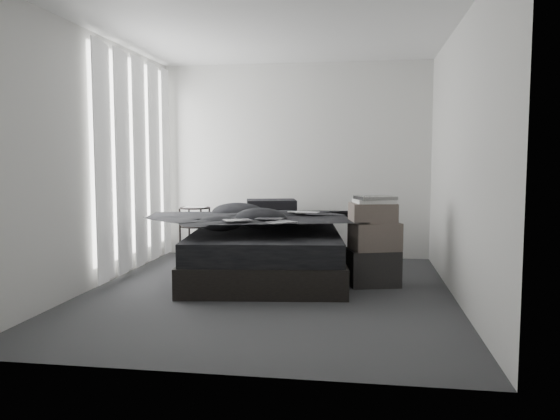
# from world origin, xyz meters

# --- Properties ---
(floor) EXTENTS (3.60, 4.20, 0.01)m
(floor) POSITION_xyz_m (0.00, 0.00, 0.00)
(floor) COLOR #363639
(floor) RESTS_ON ground
(ceiling) EXTENTS (3.60, 4.20, 0.01)m
(ceiling) POSITION_xyz_m (0.00, 0.00, 2.60)
(ceiling) COLOR white
(ceiling) RESTS_ON ground
(wall_back) EXTENTS (3.60, 0.01, 2.60)m
(wall_back) POSITION_xyz_m (0.00, 2.10, 1.30)
(wall_back) COLOR silver
(wall_back) RESTS_ON ground
(wall_front) EXTENTS (3.60, 0.01, 2.60)m
(wall_front) POSITION_xyz_m (0.00, -2.10, 1.30)
(wall_front) COLOR silver
(wall_front) RESTS_ON ground
(wall_left) EXTENTS (0.01, 4.20, 2.60)m
(wall_left) POSITION_xyz_m (-1.80, 0.00, 1.30)
(wall_left) COLOR silver
(wall_left) RESTS_ON ground
(wall_right) EXTENTS (0.01, 4.20, 2.60)m
(wall_right) POSITION_xyz_m (1.80, 0.00, 1.30)
(wall_right) COLOR silver
(wall_right) RESTS_ON ground
(window_left) EXTENTS (0.02, 2.00, 2.30)m
(window_left) POSITION_xyz_m (-1.78, 0.90, 1.35)
(window_left) COLOR white
(window_left) RESTS_ON wall_left
(curtain_left) EXTENTS (0.06, 2.12, 2.48)m
(curtain_left) POSITION_xyz_m (-1.73, 0.90, 1.28)
(curtain_left) COLOR white
(curtain_left) RESTS_ON wall_left
(bed) EXTENTS (1.90, 2.36, 0.30)m
(bed) POSITION_xyz_m (-0.14, 0.71, 0.15)
(bed) COLOR black
(bed) RESTS_ON floor
(mattress) EXTENTS (1.83, 2.29, 0.23)m
(mattress) POSITION_xyz_m (-0.14, 0.71, 0.41)
(mattress) COLOR black
(mattress) RESTS_ON bed
(duvet) EXTENTS (1.82, 2.04, 0.25)m
(duvet) POSITION_xyz_m (-0.14, 0.66, 0.65)
(duvet) COLOR black
(duvet) RESTS_ON mattress
(pillow_lower) EXTENTS (0.70, 0.52, 0.15)m
(pillow_lower) POSITION_xyz_m (-0.30, 1.54, 0.60)
(pillow_lower) COLOR black
(pillow_lower) RESTS_ON mattress
(pillow_upper) EXTENTS (0.69, 0.55, 0.14)m
(pillow_upper) POSITION_xyz_m (-0.22, 1.53, 0.74)
(pillow_upper) COLOR black
(pillow_upper) RESTS_ON pillow_lower
(laptop) EXTENTS (0.38, 0.29, 0.03)m
(laptop) POSITION_xyz_m (0.25, 0.81, 0.79)
(laptop) COLOR silver
(laptop) RESTS_ON duvet
(comic_a) EXTENTS (0.33, 0.29, 0.01)m
(comic_a) POSITION_xyz_m (-0.33, 0.10, 0.78)
(comic_a) COLOR black
(comic_a) RESTS_ON duvet
(comic_b) EXTENTS (0.29, 0.20, 0.01)m
(comic_b) POSITION_xyz_m (-0.04, 0.30, 0.79)
(comic_b) COLOR black
(comic_b) RESTS_ON duvet
(comic_c) EXTENTS (0.32, 0.32, 0.01)m
(comic_c) POSITION_xyz_m (0.14, -0.00, 0.80)
(comic_c) COLOR black
(comic_c) RESTS_ON duvet
(side_stand) EXTENTS (0.42, 0.42, 0.70)m
(side_stand) POSITION_xyz_m (-1.21, 1.49, 0.35)
(side_stand) COLOR black
(side_stand) RESTS_ON floor
(papers) EXTENTS (0.28, 0.22, 0.01)m
(papers) POSITION_xyz_m (-1.21, 1.48, 0.71)
(papers) COLOR white
(papers) RESTS_ON side_stand
(floor_books) EXTENTS (0.21, 0.25, 0.15)m
(floor_books) POSITION_xyz_m (-1.08, 1.25, 0.07)
(floor_books) COLOR black
(floor_books) RESTS_ON floor
(box_lower) EXTENTS (0.59, 0.52, 0.38)m
(box_lower) POSITION_xyz_m (1.04, 0.49, 0.19)
(box_lower) COLOR black
(box_lower) RESTS_ON floor
(box_mid) EXTENTS (0.57, 0.51, 0.29)m
(box_mid) POSITION_xyz_m (1.05, 0.48, 0.52)
(box_mid) COLOR #5B4F48
(box_mid) RESTS_ON box_lower
(box_upper) EXTENTS (0.52, 0.45, 0.20)m
(box_upper) POSITION_xyz_m (1.02, 0.49, 0.77)
(box_upper) COLOR #5B4F48
(box_upper) RESTS_ON box_mid
(art_book_white) EXTENTS (0.45, 0.40, 0.04)m
(art_book_white) POSITION_xyz_m (1.04, 0.49, 0.88)
(art_book_white) COLOR silver
(art_book_white) RESTS_ON box_upper
(art_book_snake) EXTENTS (0.46, 0.41, 0.04)m
(art_book_snake) POSITION_xyz_m (1.05, 0.48, 0.92)
(art_book_snake) COLOR silver
(art_book_snake) RESTS_ON art_book_white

